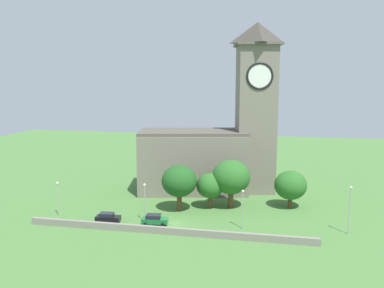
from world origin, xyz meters
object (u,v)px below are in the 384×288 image
(car_black, at_px, (108,217))
(streetlamp_central, at_px, (243,203))
(car_green, at_px, (154,220))
(church, at_px, (217,140))
(tree_riverside_west, at_px, (231,177))
(tree_riverside_east, at_px, (210,186))
(streetlamp_west_end, at_px, (58,193))
(tree_by_tower, at_px, (179,181))
(streetlamp_east_mid, at_px, (350,203))
(streetlamp_west_mid, at_px, (145,196))
(tree_churchyard, at_px, (291,185))

(car_black, bearing_deg, streetlamp_central, 3.72)
(car_green, bearing_deg, car_black, -177.47)
(church, xyz_separation_m, car_green, (-7.31, -23.85, -10.44))
(tree_riverside_west, bearing_deg, tree_riverside_east, -165.27)
(church, relative_size, streetlamp_west_end, 5.81)
(church, xyz_separation_m, tree_by_tower, (-4.93, -15.53, -5.67))
(streetlamp_west_end, distance_m, streetlamp_east_mid, 50.06)
(streetlamp_west_end, xyz_separation_m, streetlamp_west_mid, (16.40, 0.01, 0.33))
(streetlamp_west_end, distance_m, tree_riverside_east, 28.07)
(tree_riverside_west, bearing_deg, streetlamp_east_mid, -26.69)
(church, distance_m, tree_by_tower, 17.25)
(church, distance_m, streetlamp_west_mid, 25.55)
(tree_by_tower, bearing_deg, streetlamp_west_end, -160.66)
(streetlamp_west_mid, xyz_separation_m, tree_riverside_east, (9.81, 10.05, -0.20))
(streetlamp_central, relative_size, streetlamp_east_mid, 0.84)
(streetlamp_east_mid, xyz_separation_m, tree_by_tower, (-29.26, 6.25, 0.49))
(church, height_order, tree_churchyard, church)
(car_green, height_order, streetlamp_west_mid, streetlamp_west_mid)
(streetlamp_east_mid, bearing_deg, tree_riverside_west, 153.31)
(streetlamp_central, relative_size, tree_by_tower, 0.76)
(streetlamp_east_mid, bearing_deg, tree_churchyard, 125.46)
(tree_riverside_west, distance_m, tree_riverside_east, 4.31)
(streetlamp_west_mid, relative_size, streetlamp_east_mid, 0.86)
(church, xyz_separation_m, tree_riverside_east, (0.50, -12.76, -6.96))
(car_black, height_order, streetlamp_central, streetlamp_central)
(church, bearing_deg, car_green, -107.04)
(streetlamp_central, height_order, streetlamp_east_mid, streetlamp_east_mid)
(tree_churchyard, distance_m, tree_riverside_west, 11.54)
(car_black, relative_size, streetlamp_central, 0.66)
(car_black, height_order, streetlamp_east_mid, streetlamp_east_mid)
(streetlamp_west_mid, relative_size, tree_riverside_east, 1.00)
(streetlamp_central, distance_m, tree_by_tower, 14.38)
(streetlamp_west_end, relative_size, tree_riverside_east, 0.92)
(tree_riverside_west, height_order, tree_riverside_east, tree_riverside_west)
(car_green, relative_size, streetlamp_west_end, 0.74)
(car_green, bearing_deg, tree_churchyard, 32.18)
(streetlamp_west_end, distance_m, streetlamp_west_mid, 16.40)
(car_black, xyz_separation_m, streetlamp_east_mid, (39.97, 2.44, 4.35))
(streetlamp_east_mid, bearing_deg, streetlamp_west_mid, -178.24)
(tree_churchyard, bearing_deg, streetlamp_east_mid, -54.54)
(car_green, height_order, streetlamp_east_mid, streetlamp_east_mid)
(streetlamp_east_mid, height_order, tree_riverside_east, streetlamp_east_mid)
(car_green, xyz_separation_m, tree_riverside_west, (11.67, 12.11, 5.10))
(tree_riverside_west, xyz_separation_m, tree_riverside_east, (-3.86, -1.02, -1.63))
(car_green, relative_size, tree_riverside_east, 0.68)
(streetlamp_west_mid, bearing_deg, car_green, -27.48)
(church, bearing_deg, tree_by_tower, -107.60)
(car_green, distance_m, streetlamp_west_end, 18.73)
(car_green, relative_size, streetlamp_west_mid, 0.68)
(car_black, height_order, car_green, car_green)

